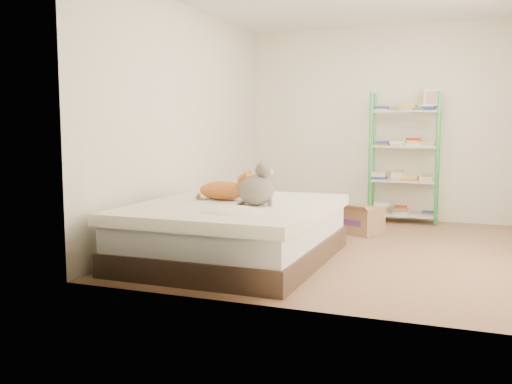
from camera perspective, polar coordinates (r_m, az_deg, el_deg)
The scene contains 7 objects.
room at distance 5.88m, azimuth 9.74°, elevation 6.88°, with size 3.81×4.21×2.61m.
bed at distance 5.39m, azimuth -2.13°, elevation -3.97°, with size 1.72×2.15×0.54m.
orange_cat at distance 5.57m, azimuth -3.33°, elevation 0.38°, with size 0.57×0.31×0.23m, color #C2732F, non-canonical shape.
grey_cat at distance 5.16m, azimuth -0.01°, elevation 0.83°, with size 0.29×0.35×0.40m, color gray, non-canonical shape.
shelf_unit at distance 7.70m, azimuth 14.64°, elevation 3.14°, with size 0.88×0.36×1.74m.
cardboard_box at distance 6.84m, azimuth 10.39°, elevation -2.77°, with size 0.57×0.58×0.37m.
white_bin at distance 7.75m, azimuth 3.06°, elevation -1.47°, with size 0.37×0.35×0.35m.
Camera 1 is at (1.14, -5.76, 1.25)m, focal length 40.00 mm.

